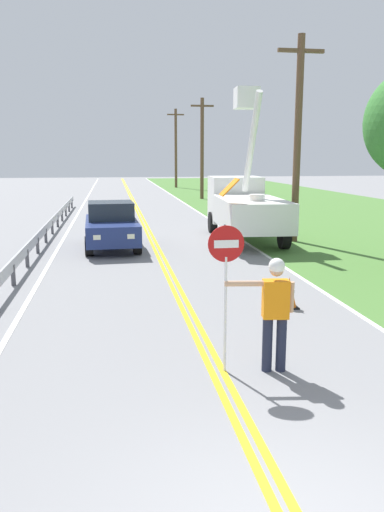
% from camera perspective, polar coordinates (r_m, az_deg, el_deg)
% --- Properties ---
extents(grass_verge_right, '(16.00, 110.00, 0.01)m').
position_cam_1_polar(grass_verge_right, '(27.18, 20.15, 3.40)').
color(grass_verge_right, '#477533').
rests_on(grass_verge_right, ground).
extents(centerline_yellow_left, '(0.11, 110.00, 0.01)m').
position_cam_1_polar(centerline_yellow_left, '(23.83, -5.30, 3.04)').
color(centerline_yellow_left, yellow).
rests_on(centerline_yellow_left, ground).
extents(centerline_yellow_right, '(0.11, 110.00, 0.01)m').
position_cam_1_polar(centerline_yellow_right, '(23.84, -4.87, 3.05)').
color(centerline_yellow_right, yellow).
rests_on(centerline_yellow_right, ground).
extents(edge_line_right, '(0.12, 110.00, 0.01)m').
position_cam_1_polar(edge_line_right, '(24.34, 3.41, 3.24)').
color(edge_line_right, silver).
rests_on(edge_line_right, ground).
extents(edge_line_left, '(0.12, 110.00, 0.01)m').
position_cam_1_polar(edge_line_left, '(23.87, -13.75, 2.78)').
color(edge_line_left, silver).
rests_on(edge_line_left, ground).
extents(flagger_worker, '(1.08, 0.30, 1.83)m').
position_cam_1_polar(flagger_worker, '(8.01, 9.28, -5.72)').
color(flagger_worker, '#1E2338').
rests_on(flagger_worker, ground).
extents(stop_sign_paddle, '(0.56, 0.04, 2.33)m').
position_cam_1_polar(stop_sign_paddle, '(7.74, 3.83, -1.12)').
color(stop_sign_paddle, silver).
rests_on(stop_sign_paddle, ground).
extents(utility_bucket_truck, '(3.00, 6.92, 5.98)m').
position_cam_1_polar(utility_bucket_truck, '(20.99, 5.82, 5.85)').
color(utility_bucket_truck, white).
rests_on(utility_bucket_truck, ground).
extents(oncoming_sedan_nearest, '(2.04, 4.17, 1.70)m').
position_cam_1_polar(oncoming_sedan_nearest, '(18.88, -9.04, 3.36)').
color(oncoming_sedan_nearest, navy).
rests_on(oncoming_sedan_nearest, ground).
extents(utility_pole_near, '(1.80, 0.28, 7.82)m').
position_cam_1_polar(utility_pole_near, '(20.47, 11.79, 13.00)').
color(utility_pole_near, brown).
rests_on(utility_pole_near, ground).
extents(utility_pole_mid, '(1.80, 0.28, 7.78)m').
position_cam_1_polar(utility_pole_mid, '(40.70, 1.14, 12.17)').
color(utility_pole_mid, brown).
rests_on(utility_pole_mid, ground).
extents(utility_pole_far, '(1.80, 0.28, 8.28)m').
position_cam_1_polar(utility_pole_far, '(55.64, -1.83, 12.16)').
color(utility_pole_far, brown).
rests_on(utility_pole_far, ground).
extents(traffic_cone_lead, '(0.40, 0.40, 0.70)m').
position_cam_1_polar(traffic_cone_lead, '(11.59, 10.84, -4.12)').
color(traffic_cone_lead, orange).
rests_on(traffic_cone_lead, ground).
extents(guardrail_left_shoulder, '(0.10, 32.00, 0.71)m').
position_cam_1_polar(guardrail_left_shoulder, '(19.65, -16.56, 2.41)').
color(guardrail_left_shoulder, '#9EA0A3').
rests_on(guardrail_left_shoulder, ground).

